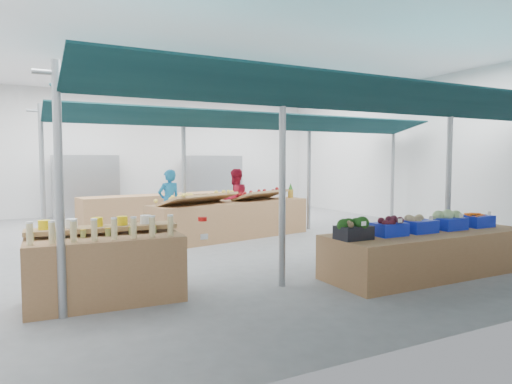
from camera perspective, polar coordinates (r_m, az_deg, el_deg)
floor at (r=10.83m, az=-3.01°, el=-5.89°), size 13.00×13.00×0.00m
hall at (r=12.02m, az=-5.91°, el=7.72°), size 13.00×13.00×13.00m
pole_grid at (r=9.49m, az=5.48°, el=3.69°), size 10.00×4.60×3.00m
awnings at (r=9.53m, az=5.52°, el=9.52°), size 9.50×7.08×0.30m
back_shelving_left at (r=15.86m, az=-20.46°, el=0.64°), size 2.00×0.50×2.00m
back_shelving_right at (r=17.00m, az=-5.22°, el=1.08°), size 2.00×0.50×2.00m
bottle_shelf at (r=6.38m, az=-18.26°, el=-8.81°), size 1.99×1.25×1.14m
veg_counter at (r=8.01m, az=20.69°, el=-7.13°), size 3.60×1.20×0.70m
fruit_counter at (r=10.93m, az=-3.07°, el=-3.49°), size 4.19×1.79×0.87m
far_counter at (r=14.24m, az=-12.42°, el=-1.95°), size 4.60×1.57×0.81m
vendor_left at (r=11.50m, az=-10.81°, el=-1.28°), size 0.66×0.50×1.63m
vendor_right at (r=12.13m, az=-2.63°, el=-0.94°), size 0.90×0.77×1.63m
crate_broccoli at (r=6.86m, az=12.10°, el=-4.49°), size 0.50×0.40×0.35m
crate_beets at (r=7.32m, az=16.33°, el=-4.23°), size 0.50×0.40×0.29m
crate_celeriac at (r=7.78m, az=19.80°, el=-3.74°), size 0.50×0.40×0.31m
crate_cabbage at (r=8.30m, az=23.08°, el=-3.25°), size 0.50×0.40×0.35m
crate_carrots at (r=8.86m, az=25.96°, el=-3.21°), size 0.50×0.40×0.29m
sparrow at (r=6.65m, az=11.73°, el=-3.98°), size 0.12×0.09×0.11m
pole_ribbon at (r=5.93m, az=-6.70°, el=-3.59°), size 0.12×0.12×0.28m
apple_heap_yellow at (r=10.24m, az=-7.15°, el=-0.63°), size 2.02×1.41×0.27m
apple_heap_red at (r=11.30m, az=0.59°, el=-0.17°), size 1.65×1.25×0.27m
pineapple at (r=11.97m, az=4.34°, el=0.13°), size 0.14×0.14×0.39m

